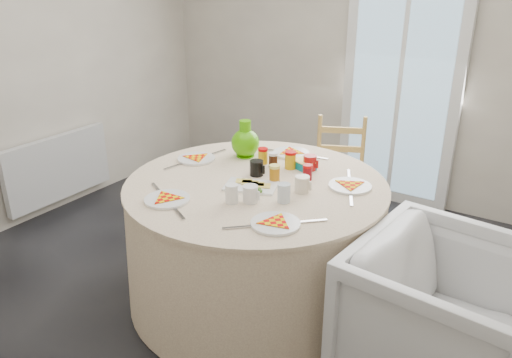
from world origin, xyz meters
The scene contains 14 objects.
floor centered at (0.00, 0.00, 0.00)m, with size 4.00×4.00×0.00m, color black.
wall_back centered at (0.00, 2.00, 1.30)m, with size 4.00×0.02×2.60m, color #BCB5A3.
wall_left centered at (-2.00, 0.00, 1.30)m, with size 0.02×4.00×2.60m, color #BCB5A3.
glass_door centered at (0.40, 1.95, 1.05)m, with size 1.00×0.08×2.10m, color silver.
radiator centered at (-1.94, 0.20, 0.38)m, with size 0.07×1.00×0.55m, color silver.
table centered at (0.16, 0.06, 0.38)m, with size 1.60×1.60×0.81m, color beige.
wooden_chair centered at (0.23, 1.16, 0.47)m, with size 0.40×0.38×0.90m, color tan, non-canonical shape.
armchair centered at (1.35, -0.10, 0.39)m, with size 0.84×0.79×0.86m, color silver.
place_settings centered at (0.16, 0.06, 0.77)m, with size 1.34×1.34×0.02m, color white, non-canonical shape.
jar_cluster centered at (0.21, 0.31, 0.82)m, with size 0.42×0.21×0.12m, color #A25625, non-canonical shape.
butter_tub centered at (0.30, 0.41, 0.79)m, with size 0.14×0.10×0.06m, color #077792.
green_pitcher centered at (-0.14, 0.40, 0.87)m, with size 0.19×0.19×0.24m, color #42A703, non-canonical shape.
cheese_platter centered at (0.18, -0.01, 0.77)m, with size 0.30×0.19×0.04m, color white, non-canonical shape.
mugs_glasses centered at (0.29, 0.04, 0.81)m, with size 0.63×0.63×0.11m, color #A8A8A8, non-canonical shape.
Camera 1 is at (1.64, -2.21, 1.93)m, focal length 35.00 mm.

